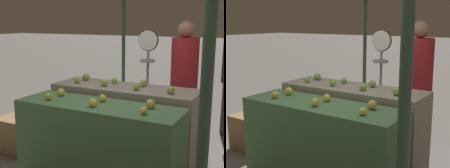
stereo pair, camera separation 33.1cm
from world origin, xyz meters
TOP-DOWN VIEW (x-y plane):
  - display_counter_front at (0.00, 0.00)m, footprint 1.70×0.55m
  - display_counter_back at (0.00, 0.60)m, footprint 1.70×0.55m
  - apple_front_0 at (-0.53, -0.10)m, footprint 0.08×0.08m
  - apple_front_1 at (0.01, -0.11)m, footprint 0.09×0.09m
  - apple_front_2 at (0.53, -0.10)m, footprint 0.07×0.07m
  - apple_front_3 at (-0.52, 0.10)m, footprint 0.09×0.09m
  - apple_front_4 at (-0.00, 0.10)m, footprint 0.08×0.08m
  - apple_front_5 at (0.52, 0.10)m, footprint 0.09×0.09m
  - apple_back_0 at (-0.59, 0.50)m, footprint 0.07×0.07m
  - apple_back_1 at (-0.21, 0.50)m, footprint 0.08×0.08m
  - apple_back_2 at (0.20, 0.49)m, footprint 0.08×0.08m
  - apple_back_3 at (0.59, 0.49)m, footprint 0.08×0.08m
  - apple_back_4 at (-0.59, 0.70)m, footprint 0.09×0.09m
  - apple_back_5 at (-0.19, 0.71)m, footprint 0.07×0.07m
  - apple_back_6 at (0.20, 0.70)m, footprint 0.09×0.09m
  - produce_scale at (-0.00, 1.31)m, footprint 0.28×0.20m
  - person_vendor_at_scale at (0.43, 1.57)m, footprint 0.49×0.49m
  - wooden_crate_side at (-1.39, 0.30)m, footprint 0.46×0.46m

SIDE VIEW (x-z plane):
  - wooden_crate_side at x=-1.39m, z-range 0.00..0.46m
  - display_counter_front at x=0.00m, z-range 0.00..0.89m
  - display_counter_back at x=0.00m, z-range 0.00..0.95m
  - apple_front_2 at x=0.53m, z-range 0.89..0.96m
  - apple_front_4 at x=0.00m, z-range 0.89..0.97m
  - apple_front_0 at x=-0.53m, z-range 0.89..0.97m
  - apple_front_3 at x=-0.52m, z-range 0.89..0.97m
  - apple_front_1 at x=0.01m, z-range 0.89..0.97m
  - apple_front_5 at x=0.52m, z-range 0.89..0.98m
  - person_vendor_at_scale at x=0.43m, z-range 0.13..1.83m
  - apple_back_5 at x=-0.19m, z-range 0.95..1.03m
  - apple_back_0 at x=-0.59m, z-range 0.95..1.03m
  - apple_back_2 at x=0.20m, z-range 0.95..1.03m
  - apple_back_1 at x=-0.21m, z-range 0.95..1.03m
  - apple_back_3 at x=0.59m, z-range 0.95..1.04m
  - apple_back_6 at x=0.20m, z-range 0.95..1.04m
  - apple_back_4 at x=-0.59m, z-range 0.95..1.04m
  - produce_scale at x=0.00m, z-range 0.36..1.95m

